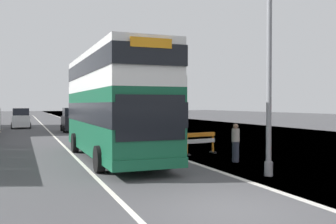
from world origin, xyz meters
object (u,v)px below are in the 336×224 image
lamppost_foreground (269,66)px  pedestrian_at_kerb (236,143)px  roadworks_barrier (200,141)px  car_oncoming_near (73,120)px  double_decker_bus (113,103)px  car_receding_mid (21,119)px

lamppost_foreground → pedestrian_at_kerb: size_ratio=4.87×
roadworks_barrier → car_oncoming_near: bearing=102.2°
double_decker_bus → car_receding_mid: double_decker_bus is taller
double_decker_bus → lamppost_foreground: 7.49m
car_receding_mid → double_decker_bus: bearing=-81.3°
double_decker_bus → car_receding_mid: bearing=98.7°
car_oncoming_near → car_receding_mid: bearing=121.6°
lamppost_foreground → car_receding_mid: lamppost_foreground is taller
car_oncoming_near → pedestrian_at_kerb: car_oncoming_near is taller
car_oncoming_near → car_receding_mid: 8.44m
double_decker_bus → car_receding_mid: (-3.97, 25.78, -1.58)m
lamppost_foreground → roadworks_barrier: lamppost_foreground is taller
car_receding_mid → lamppost_foreground: bearing=-75.7°
pedestrian_at_kerb → car_receding_mid: bearing=106.9°
car_receding_mid → car_oncoming_near: bearing=-58.4°
roadworks_barrier → car_oncoming_near: (-4.00, 18.56, 0.34)m
lamppost_foreground → car_oncoming_near: 25.14m
car_oncoming_near → pedestrian_at_kerb: 21.91m
car_oncoming_near → lamppost_foreground: bearing=-81.5°
double_decker_bus → lamppost_foreground: size_ratio=1.36×
double_decker_bus → car_oncoming_near: bearing=88.6°
lamppost_foreground → pedestrian_at_kerb: lamppost_foreground is taller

